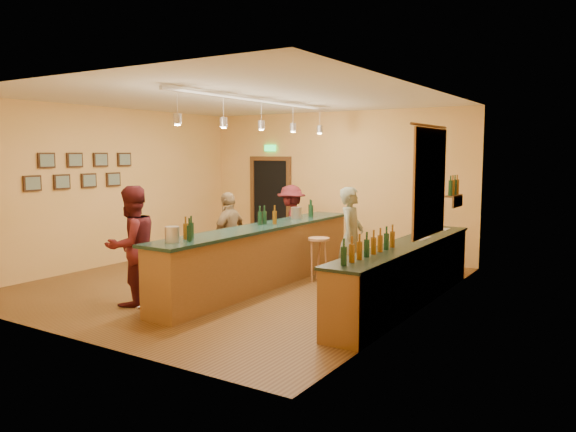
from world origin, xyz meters
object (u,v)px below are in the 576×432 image
Objects in this scene: bartender at (351,237)px; customer_c at (291,224)px; tasting_bar at (262,252)px; back_counter at (406,273)px; bar_stool at (319,246)px; customer_a at (132,246)px; customer_b at (229,236)px.

bartender is 1.05× the size of customer_c.
bartender reaches higher than tasting_bar.
back_counter reaches higher than bar_stool.
bar_stool is (1.60, 2.88, -0.26)m from customer_a.
bartender is 2.20m from customer_b.
bar_stool is at bearing 114.10° from customer_b.
back_counter is at bearing 41.63° from customer_c.
customer_c is at bearing 148.88° from back_counter.
tasting_bar is 3.14× the size of customer_c.
bartender is at bearing 35.10° from tasting_bar.
customer_b is (0.18, 2.13, -0.11)m from customer_a.
customer_b is 2.03× the size of bar_stool.
customer_c is (0.23, 4.14, -0.09)m from customer_a.
back_counter is 0.89× the size of tasting_bar.
customer_b is (-3.31, -0.05, 0.31)m from back_counter.
tasting_bar is at bearing 1.96° from customer_c.
bartender is (1.26, 0.88, 0.25)m from tasting_bar.
bar_stool is at bearing 155.37° from customer_a.
bartender is at bearing 40.56° from customer_c.
bar_stool is at bearing 159.56° from back_counter.
customer_a reaches higher than bar_stool.
customer_a is at bearing -20.49° from customer_c.
tasting_bar is at bearing -175.86° from back_counter.
bar_stool is at bearing 54.82° from tasting_bar.
back_counter is 4.13m from customer_a.
back_counter is 2.67× the size of bartender.
bar_stool is (0.62, 0.88, 0.03)m from tasting_bar.
tasting_bar is 1.08m from bar_stool.
customer_c is (0.06, 2.01, 0.02)m from customer_b.
customer_b is at bearing -18.91° from customer_c.
customer_a is at bearing -8.34° from customer_b.
customer_b reaches higher than back_counter.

